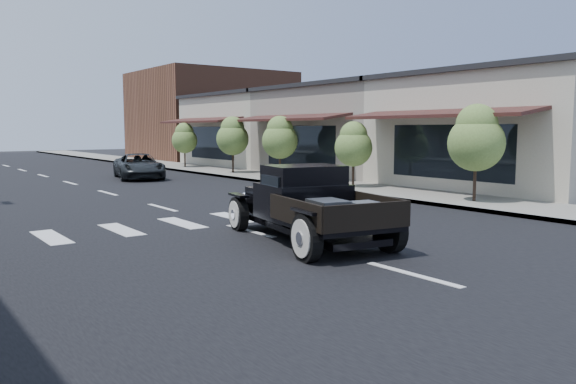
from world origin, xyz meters
TOP-DOWN VIEW (x-y plane):
  - ground at (0.00, 0.00)m, footprint 120.00×120.00m
  - road at (0.00, 15.00)m, footprint 14.00×80.00m
  - road_markings at (0.00, 10.00)m, footprint 12.00×60.00m
  - sidewalk_right at (8.50, 15.00)m, footprint 3.00×80.00m
  - storefront_near at (15.00, 4.00)m, footprint 10.00×9.00m
  - storefront_mid at (15.00, 13.00)m, footprint 10.00×9.00m
  - storefront_far at (15.00, 22.00)m, footprint 10.00×9.00m
  - far_building_right at (15.50, 32.00)m, footprint 11.00×10.00m
  - small_tree_a at (8.30, 1.67)m, footprint 1.78×1.78m
  - small_tree_b at (8.30, 7.31)m, footprint 1.50×1.50m
  - small_tree_c at (8.30, 12.32)m, footprint 1.68×1.68m
  - small_tree_d at (8.30, 16.61)m, footprint 1.71×1.71m
  - small_tree_e at (8.30, 22.30)m, footprint 1.55×1.55m
  - hotrod_pickup at (0.39, 0.27)m, footprint 3.13×5.20m
  - second_car at (3.37, 17.32)m, footprint 3.01×4.77m

SIDE VIEW (x-z plane):
  - ground at x=0.00m, z-range 0.00..0.00m
  - road_markings at x=0.00m, z-range -0.03..0.03m
  - road at x=0.00m, z-range 0.00..0.02m
  - sidewalk_right at x=8.50m, z-range 0.00..0.15m
  - second_car at x=3.37m, z-range 0.00..1.23m
  - hotrod_pickup at x=0.39m, z-range 0.00..1.69m
  - small_tree_b at x=8.30m, z-range 0.15..2.65m
  - small_tree_e at x=8.30m, z-range 0.15..2.73m
  - small_tree_c at x=8.30m, z-range 0.15..2.95m
  - small_tree_d at x=8.30m, z-range 0.15..3.00m
  - small_tree_a at x=8.30m, z-range 0.15..3.11m
  - storefront_near at x=15.00m, z-range 0.00..4.50m
  - storefront_mid at x=15.00m, z-range 0.00..4.50m
  - storefront_far at x=15.00m, z-range 0.00..4.50m
  - far_building_right at x=15.50m, z-range 0.00..7.00m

